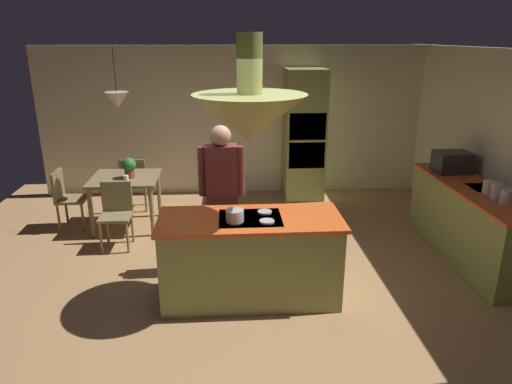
{
  "coord_description": "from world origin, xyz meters",
  "views": [
    {
      "loc": [
        -0.24,
        -4.57,
        2.69
      ],
      "look_at": [
        0.1,
        0.4,
        1.0
      ],
      "focal_mm": 32.35,
      "sensor_mm": 36.0,
      "label": 1
    }
  ],
  "objects_px": {
    "person_at_island": "(222,189)",
    "chair_facing_island": "(116,210)",
    "potted_plant_on_table": "(129,167)",
    "microwave_on_counter": "(452,162)",
    "chair_by_back_wall": "(135,180)",
    "canister_sugar": "(497,191)",
    "kitchen_island": "(250,258)",
    "oven_tower": "(304,135)",
    "chair_at_corner": "(66,195)",
    "cooking_pot_on_cooktop": "(235,216)",
    "dining_table": "(125,184)",
    "canister_tea": "(488,187)",
    "cup_on_table": "(126,179)",
    "canister_flour": "(506,197)"
  },
  "relations": [
    {
      "from": "cup_on_table",
      "to": "chair_facing_island",
      "type": "bearing_deg",
      "value": -98.78
    },
    {
      "from": "cup_on_table",
      "to": "dining_table",
      "type": "bearing_deg",
      "value": 107.15
    },
    {
      "from": "person_at_island",
      "to": "cup_on_table",
      "type": "distance_m",
      "value": 1.82
    },
    {
      "from": "kitchen_island",
      "to": "microwave_on_counter",
      "type": "relative_size",
      "value": 4.12
    },
    {
      "from": "cooking_pot_on_cooktop",
      "to": "potted_plant_on_table",
      "type": "bearing_deg",
      "value": 123.64
    },
    {
      "from": "kitchen_island",
      "to": "oven_tower",
      "type": "bearing_deg",
      "value": 71.27
    },
    {
      "from": "dining_table",
      "to": "chair_at_corner",
      "type": "height_order",
      "value": "chair_at_corner"
    },
    {
      "from": "person_at_island",
      "to": "cooking_pot_on_cooktop",
      "type": "xyz_separation_m",
      "value": [
        0.13,
        -0.8,
        -0.01
      ]
    },
    {
      "from": "chair_facing_island",
      "to": "oven_tower",
      "type": "bearing_deg",
      "value": 32.85
    },
    {
      "from": "person_at_island",
      "to": "chair_facing_island",
      "type": "relative_size",
      "value": 2.02
    },
    {
      "from": "chair_at_corner",
      "to": "cooking_pot_on_cooktop",
      "type": "bearing_deg",
      "value": -132.96
    },
    {
      "from": "kitchen_island",
      "to": "canister_sugar",
      "type": "bearing_deg",
      "value": 8.06
    },
    {
      "from": "kitchen_island",
      "to": "potted_plant_on_table",
      "type": "xyz_separation_m",
      "value": [
        -1.61,
        2.05,
        0.46
      ]
    },
    {
      "from": "chair_facing_island",
      "to": "cup_on_table",
      "type": "xyz_separation_m",
      "value": [
        0.07,
        0.44,
        0.3
      ]
    },
    {
      "from": "potted_plant_on_table",
      "to": "dining_table",
      "type": "bearing_deg",
      "value": 152.32
    },
    {
      "from": "person_at_island",
      "to": "potted_plant_on_table",
      "type": "relative_size",
      "value": 5.87
    },
    {
      "from": "dining_table",
      "to": "person_at_island",
      "type": "relative_size",
      "value": 0.54
    },
    {
      "from": "oven_tower",
      "to": "chair_by_back_wall",
      "type": "xyz_separation_m",
      "value": [
        -2.8,
        -0.48,
        -0.59
      ]
    },
    {
      "from": "kitchen_island",
      "to": "oven_tower",
      "type": "distance_m",
      "value": 3.48
    },
    {
      "from": "oven_tower",
      "to": "potted_plant_on_table",
      "type": "relative_size",
      "value": 7.3
    },
    {
      "from": "person_at_island",
      "to": "chair_facing_island",
      "type": "bearing_deg",
      "value": 151.43
    },
    {
      "from": "cooking_pot_on_cooktop",
      "to": "kitchen_island",
      "type": "bearing_deg",
      "value": 39.09
    },
    {
      "from": "oven_tower",
      "to": "chair_at_corner",
      "type": "relative_size",
      "value": 2.52
    },
    {
      "from": "dining_table",
      "to": "canister_flour",
      "type": "distance_m",
      "value": 4.93
    },
    {
      "from": "oven_tower",
      "to": "canister_flour",
      "type": "bearing_deg",
      "value": -60.06
    },
    {
      "from": "oven_tower",
      "to": "canister_sugar",
      "type": "distance_m",
      "value": 3.33
    },
    {
      "from": "cup_on_table",
      "to": "canister_sugar",
      "type": "relative_size",
      "value": 0.51
    },
    {
      "from": "chair_by_back_wall",
      "to": "person_at_island",
      "type": "bearing_deg",
      "value": 123.92
    },
    {
      "from": "potted_plant_on_table",
      "to": "chair_facing_island",
      "type": "bearing_deg",
      "value": -97.89
    },
    {
      "from": "person_at_island",
      "to": "chair_by_back_wall",
      "type": "xyz_separation_m",
      "value": [
        -1.41,
        2.1,
        -0.52
      ]
    },
    {
      "from": "kitchen_island",
      "to": "cooking_pot_on_cooktop",
      "type": "height_order",
      "value": "cooking_pot_on_cooktop"
    },
    {
      "from": "chair_by_back_wall",
      "to": "canister_sugar",
      "type": "distance_m",
      "value": 5.14
    },
    {
      "from": "person_at_island",
      "to": "chair_facing_island",
      "type": "height_order",
      "value": "person_at_island"
    },
    {
      "from": "potted_plant_on_table",
      "to": "microwave_on_counter",
      "type": "relative_size",
      "value": 0.65
    },
    {
      "from": "dining_table",
      "to": "canister_sugar",
      "type": "distance_m",
      "value": 4.86
    },
    {
      "from": "canister_sugar",
      "to": "person_at_island",
      "type": "bearing_deg",
      "value": 175.17
    },
    {
      "from": "dining_table",
      "to": "kitchen_island",
      "type": "bearing_deg",
      "value": -51.01
    },
    {
      "from": "kitchen_island",
      "to": "potted_plant_on_table",
      "type": "distance_m",
      "value": 2.65
    },
    {
      "from": "canister_flour",
      "to": "canister_sugar",
      "type": "xyz_separation_m",
      "value": [
        0.0,
        0.18,
        0.0
      ]
    },
    {
      "from": "potted_plant_on_table",
      "to": "canister_sugar",
      "type": "bearing_deg",
      "value": -20.36
    },
    {
      "from": "dining_table",
      "to": "canister_tea",
      "type": "height_order",
      "value": "canister_tea"
    },
    {
      "from": "oven_tower",
      "to": "cooking_pot_on_cooktop",
      "type": "xyz_separation_m",
      "value": [
        -1.26,
        -3.37,
        -0.09
      ]
    },
    {
      "from": "person_at_island",
      "to": "cooking_pot_on_cooktop",
      "type": "bearing_deg",
      "value": -80.82
    },
    {
      "from": "dining_table",
      "to": "canister_sugar",
      "type": "relative_size",
      "value": 5.4
    },
    {
      "from": "oven_tower",
      "to": "canister_sugar",
      "type": "xyz_separation_m",
      "value": [
        1.74,
        -2.84,
        -0.08
      ]
    },
    {
      "from": "canister_sugar",
      "to": "canister_flour",
      "type": "bearing_deg",
      "value": -90.0
    },
    {
      "from": "microwave_on_counter",
      "to": "canister_tea",
      "type": "bearing_deg",
      "value": -90.0
    },
    {
      "from": "oven_tower",
      "to": "person_at_island",
      "type": "distance_m",
      "value": 2.93
    },
    {
      "from": "chair_by_back_wall",
      "to": "potted_plant_on_table",
      "type": "xyz_separation_m",
      "value": [
        0.09,
        -0.71,
        0.42
      ]
    },
    {
      "from": "kitchen_island",
      "to": "cooking_pot_on_cooktop",
      "type": "bearing_deg",
      "value": -140.91
    }
  ]
}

